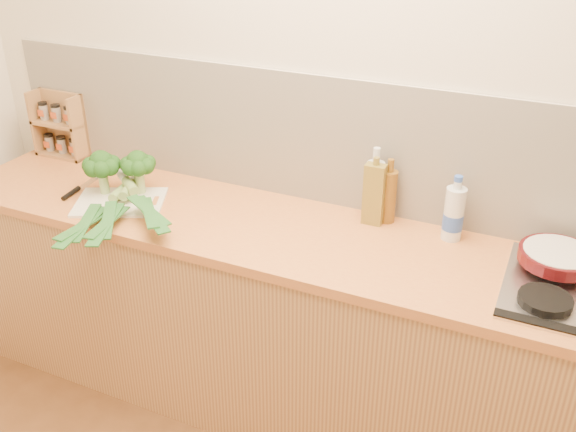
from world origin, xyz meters
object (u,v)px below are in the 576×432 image
Objects in this scene: chefs_knife at (76,190)px; skillet at (559,257)px; chopping_board at (120,202)px; spice_rack at (61,128)px.

skillet is at bearing -1.00° from chefs_knife.
skillet reaches higher than chopping_board.
chopping_board is 0.24m from chefs_knife.
chopping_board is 1.15× the size of spice_rack.
skillet reaches higher than chefs_knife.
skillet is at bearing -18.33° from chopping_board.
chopping_board is 0.94× the size of skillet.
chopping_board is 0.68m from spice_rack.
chefs_knife is at bearing 153.02° from chopping_board.
spice_rack is (-2.30, 0.13, 0.08)m from skillet.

